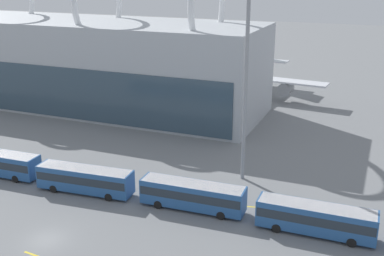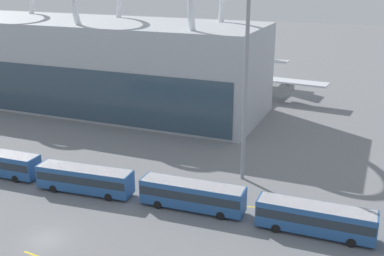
{
  "view_description": "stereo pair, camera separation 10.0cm",
  "coord_description": "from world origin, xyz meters",
  "px_view_note": "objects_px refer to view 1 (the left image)",
  "views": [
    {
      "loc": [
        30.82,
        -34.91,
        27.15
      ],
      "look_at": [
        4.63,
        28.87,
        4.0
      ],
      "focal_mm": 45.0,
      "sensor_mm": 36.0,
      "label": 1
    },
    {
      "loc": [
        30.91,
        -34.87,
        27.15
      ],
      "look_at": [
        4.63,
        28.87,
        4.0
      ],
      "focal_mm": 45.0,
      "sensor_mm": 36.0,
      "label": 2
    }
  ],
  "objects_px": {
    "shuttle_bus_3": "(316,217)",
    "floodlight_mast": "(248,17)",
    "shuttle_bus_2": "(193,194)",
    "airliner_at_gate_near": "(0,64)",
    "airliner_at_gate_far": "(236,73)",
    "shuttle_bus_1": "(85,178)"
  },
  "relations": [
    {
      "from": "airliner_at_gate_near",
      "to": "airliner_at_gate_far",
      "type": "xyz_separation_m",
      "value": [
        54.15,
        12.34,
        -0.21
      ]
    },
    {
      "from": "shuttle_bus_3",
      "to": "floodlight_mast",
      "type": "xyz_separation_m",
      "value": [
        -11.25,
        10.73,
        19.4
      ]
    },
    {
      "from": "airliner_at_gate_far",
      "to": "shuttle_bus_2",
      "type": "height_order",
      "value": "airliner_at_gate_far"
    },
    {
      "from": "shuttle_bus_3",
      "to": "floodlight_mast",
      "type": "height_order",
      "value": "floodlight_mast"
    },
    {
      "from": "airliner_at_gate_far",
      "to": "shuttle_bus_2",
      "type": "relative_size",
      "value": 3.13
    },
    {
      "from": "shuttle_bus_2",
      "to": "floodlight_mast",
      "type": "bearing_deg",
      "value": 72.07
    },
    {
      "from": "floodlight_mast",
      "to": "shuttle_bus_1",
      "type": "bearing_deg",
      "value": -145.8
    },
    {
      "from": "shuttle_bus_2",
      "to": "airliner_at_gate_far",
      "type": "bearing_deg",
      "value": 99.55
    },
    {
      "from": "airliner_at_gate_far",
      "to": "shuttle_bus_2",
      "type": "bearing_deg",
      "value": 17.4
    },
    {
      "from": "airliner_at_gate_near",
      "to": "floodlight_mast",
      "type": "distance_m",
      "value": 75.48
    },
    {
      "from": "shuttle_bus_1",
      "to": "shuttle_bus_3",
      "type": "bearing_deg",
      "value": -3.0
    },
    {
      "from": "shuttle_bus_1",
      "to": "shuttle_bus_3",
      "type": "relative_size",
      "value": 1.01
    },
    {
      "from": "airliner_at_gate_far",
      "to": "floodlight_mast",
      "type": "relative_size",
      "value": 1.22
    },
    {
      "from": "airliner_at_gate_near",
      "to": "shuttle_bus_3",
      "type": "height_order",
      "value": "airliner_at_gate_near"
    },
    {
      "from": "shuttle_bus_3",
      "to": "floodlight_mast",
      "type": "bearing_deg",
      "value": 135.41
    },
    {
      "from": "shuttle_bus_2",
      "to": "shuttle_bus_3",
      "type": "bearing_deg",
      "value": -2.97
    },
    {
      "from": "shuttle_bus_1",
      "to": "shuttle_bus_2",
      "type": "height_order",
      "value": "same"
    },
    {
      "from": "airliner_at_gate_far",
      "to": "shuttle_bus_3",
      "type": "distance_m",
      "value": 57.62
    },
    {
      "from": "airliner_at_gate_far",
      "to": "shuttle_bus_3",
      "type": "xyz_separation_m",
      "value": [
        25.12,
        -51.75,
        -3.42
      ]
    },
    {
      "from": "airliner_at_gate_near",
      "to": "shuttle_bus_1",
      "type": "xyz_separation_m",
      "value": [
        50.88,
        -40.32,
        -3.63
      ]
    },
    {
      "from": "shuttle_bus_1",
      "to": "floodlight_mast",
      "type": "distance_m",
      "value": 28.38
    },
    {
      "from": "shuttle_bus_2",
      "to": "shuttle_bus_3",
      "type": "height_order",
      "value": "same"
    }
  ]
}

